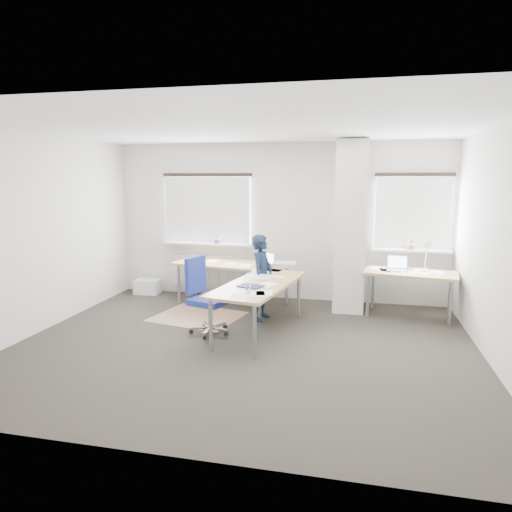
% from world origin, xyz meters
% --- Properties ---
extents(ground, '(6.00, 6.00, 0.00)m').
position_xyz_m(ground, '(0.00, 0.00, 0.00)').
color(ground, black).
rests_on(ground, ground).
extents(room_shell, '(6.04, 5.04, 2.82)m').
position_xyz_m(room_shell, '(0.18, 0.45, 1.75)').
color(room_shell, beige).
rests_on(room_shell, ground).
extents(floor_mat, '(1.50, 1.35, 0.01)m').
position_xyz_m(floor_mat, '(-1.02, 1.05, 0.00)').
color(floor_mat, '#946B51').
rests_on(floor_mat, ground).
extents(white_crate, '(0.47, 0.34, 0.27)m').
position_xyz_m(white_crate, '(-2.47, 2.25, 0.14)').
color(white_crate, white).
rests_on(white_crate, ground).
extents(desk_main, '(2.40, 2.98, 0.96)m').
position_xyz_m(desk_main, '(-0.25, 1.22, 0.69)').
color(desk_main, '#A27A45').
rests_on(desk_main, ground).
extents(desk_side, '(1.50, 0.93, 1.22)m').
position_xyz_m(desk_side, '(2.25, 1.81, 0.69)').
color(desk_side, '#A27A45').
rests_on(desk_side, ground).
extents(task_chair, '(0.61, 0.60, 1.09)m').
position_xyz_m(task_chair, '(-0.62, 0.36, 0.30)').
color(task_chair, navy).
rests_on(task_chair, ground).
extents(person, '(0.40, 0.53, 1.33)m').
position_xyz_m(person, '(-0.01, 1.16, 0.67)').
color(person, black).
rests_on(person, ground).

